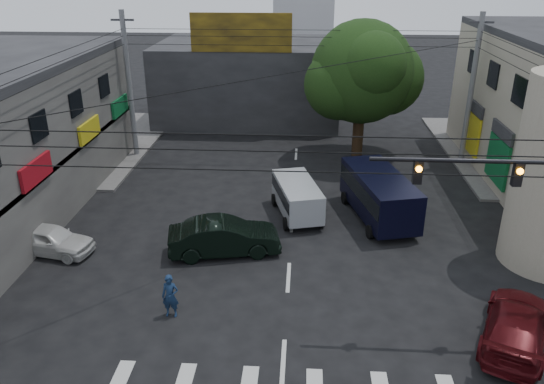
# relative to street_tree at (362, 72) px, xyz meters

# --- Properties ---
(ground) EXTENTS (160.00, 160.00, 0.00)m
(ground) POSITION_rel_street_tree_xyz_m (-4.00, -17.00, -5.47)
(ground) COLOR black
(ground) RESTS_ON ground
(sidewalk_far_left) EXTENTS (16.00, 16.00, 0.15)m
(sidewalk_far_left) POSITION_rel_street_tree_xyz_m (-22.00, 1.00, -5.40)
(sidewalk_far_left) COLOR #514F4C
(sidewalk_far_left) RESTS_ON ground
(building_far) EXTENTS (14.00, 10.00, 6.00)m
(building_far) POSITION_rel_street_tree_xyz_m (-8.00, 9.00, -2.47)
(building_far) COLOR #232326
(building_far) RESTS_ON ground
(billboard) EXTENTS (7.00, 0.30, 2.60)m
(billboard) POSITION_rel_street_tree_xyz_m (-8.00, 4.10, 1.83)
(billboard) COLOR olive
(billboard) RESTS_ON building_far
(street_tree) EXTENTS (6.40, 6.40, 8.70)m
(street_tree) POSITION_rel_street_tree_xyz_m (0.00, 0.00, 0.00)
(street_tree) COLOR black
(street_tree) RESTS_ON ground
(traffic_gantry) EXTENTS (7.10, 0.35, 7.20)m
(traffic_gantry) POSITION_rel_street_tree_xyz_m (3.82, -18.00, -0.64)
(traffic_gantry) COLOR black
(traffic_gantry) RESTS_ON ground
(utility_pole_far_left) EXTENTS (0.32, 0.32, 9.20)m
(utility_pole_far_left) POSITION_rel_street_tree_xyz_m (-14.50, -1.00, -0.87)
(utility_pole_far_left) COLOR #59595B
(utility_pole_far_left) RESTS_ON ground
(utility_pole_far_right) EXTENTS (0.32, 0.32, 9.20)m
(utility_pole_far_right) POSITION_rel_street_tree_xyz_m (6.50, -1.00, -0.87)
(utility_pole_far_right) COLOR #59595B
(utility_pole_far_right) RESTS_ON ground
(dark_sedan) EXTENTS (3.56, 5.49, 1.59)m
(dark_sedan) POSITION_rel_street_tree_xyz_m (-6.87, -13.20, -4.68)
(dark_sedan) COLOR black
(dark_sedan) RESTS_ON ground
(white_compact) EXTENTS (2.97, 4.42, 1.31)m
(white_compact) POSITION_rel_street_tree_xyz_m (-14.50, -13.66, -4.82)
(white_compact) COLOR silver
(white_compact) RESTS_ON ground
(maroon_sedan) EXTENTS (5.59, 6.31, 1.40)m
(maroon_sedan) POSITION_rel_street_tree_xyz_m (3.72, -18.47, -4.77)
(maroon_sedan) COLOR #3E080C
(maroon_sedan) RESTS_ON ground
(silver_minivan) EXTENTS (4.99, 3.77, 1.78)m
(silver_minivan) POSITION_rel_street_tree_xyz_m (-3.77, -9.25, -4.58)
(silver_minivan) COLOR #B3B7BC
(silver_minivan) RESTS_ON ground
(navy_van) EXTENTS (6.75, 4.85, 2.29)m
(navy_van) POSITION_rel_street_tree_xyz_m (0.25, -9.27, -4.33)
(navy_van) COLOR black
(navy_van) RESTS_ON ground
(traffic_officer) EXTENTS (0.63, 0.44, 1.68)m
(traffic_officer) POSITION_rel_street_tree_xyz_m (-8.15, -17.79, -4.64)
(traffic_officer) COLOR #12233F
(traffic_officer) RESTS_ON ground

